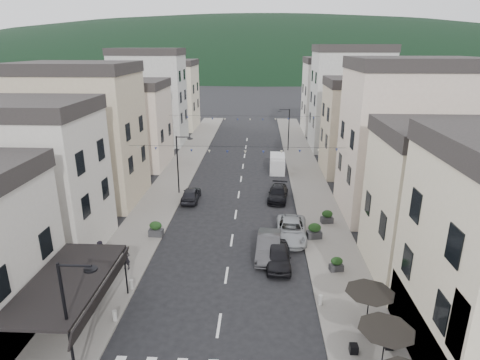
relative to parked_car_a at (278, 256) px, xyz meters
The scene contains 26 objects.
sidewalk_left 22.46m from the parked_car_a, 119.20° to the left, with size 4.00×76.00×0.12m, color slate.
sidewalk_right 20.02m from the parked_car_a, 78.33° to the left, with size 4.00×76.00×0.12m, color slate.
hill_backdrop 287.61m from the parked_car_a, 90.69° to the left, with size 640.00×360.00×70.00m, color black.
boutique_awning 13.23m from the parked_car_a, 145.31° to the right, with size 3.77×7.50×3.28m.
buildings_row_left 31.53m from the parked_car_a, 125.31° to the left, with size 10.20×54.16×14.00m.
buildings_row_right 27.18m from the parked_car_a, 65.45° to the left, with size 10.20×54.16×14.50m.
cafe_terrace 10.63m from the parked_car_a, 66.15° to the right, with size 2.50×8.10×2.53m.
streetlamp_left_near 14.26m from the parked_car_a, 131.71° to the right, with size 1.70×0.56×6.00m.
streetlamp_left_far 16.73m from the parked_car_a, 124.30° to the left, with size 1.70×0.56×6.00m.
streetlamp_right_far 31.82m from the parked_car_a, 85.71° to the left, with size 1.70×0.56×6.00m.
bollards 7.73m from the parked_car_a, 116.56° to the right, with size 11.66×10.26×0.60m.
bunting_near 11.33m from the parked_car_a, 109.79° to the left, with size 19.00×0.28×0.62m.
bunting_far 26.29m from the parked_car_a, 97.68° to the left, with size 19.00×0.28×0.62m.
parked_car_a is the anchor object (origin of this frame).
parked_car_b 1.48m from the parked_car_a, 116.27° to the left, with size 1.63×4.68×1.54m, color #373739.
parked_car_c 4.33m from the parked_car_a, 74.62° to the left, with size 2.38×5.16×1.43m, color #969A9E.
parked_car_d 12.44m from the parked_car_a, 87.87° to the left, with size 1.80×4.43×1.28m, color black.
parked_car_e 14.17m from the parked_car_a, 124.34° to the left, with size 1.60×3.97×1.35m, color black.
delivery_van 21.88m from the parked_car_a, 88.06° to the left, with size 1.87×4.44×2.10m.
pedestrian_a 10.26m from the parked_car_a, behind, with size 0.59×0.39×1.62m, color black.
pedestrian_b 12.06m from the parked_car_a, behind, with size 0.86×0.67×1.76m, color #25212C.
planter_la 11.79m from the parked_car_a, behind, with size 1.05×0.69×1.09m.
planter_lb 10.19m from the parked_car_a, 158.01° to the left, with size 1.14×0.68×1.23m.
planter_ra 3.89m from the parked_car_a, ahead, with size 0.98×0.68×1.00m.
planter_rb 5.01m from the parked_car_a, 53.97° to the left, with size 1.22×0.83×1.26m.
planter_rc 8.24m from the parked_car_a, 57.91° to the left, with size 1.09×0.71×1.14m.
Camera 1 is at (2.05, -11.96, 14.42)m, focal length 30.00 mm.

